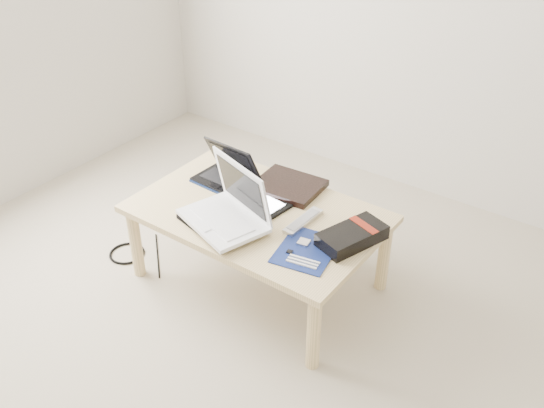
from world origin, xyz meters
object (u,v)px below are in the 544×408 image
Objects in this scene: coffee_table at (257,220)px; white_laptop at (229,209)px; netbook at (228,173)px; gpu_box at (352,236)px.

coffee_table is 2.55× the size of white_laptop.
coffee_table is at bearing -24.78° from netbook.
coffee_table is 3.44× the size of gpu_box.
gpu_box is at bearing -6.52° from netbook.
white_laptop is at bearing -104.23° from coffee_table.
white_laptop is 1.35× the size of gpu_box.
coffee_table is 3.72× the size of netbook.
gpu_box is at bearing 21.02° from white_laptop.
netbook is (-0.27, 0.13, 0.09)m from coffee_table.
netbook reaches higher than gpu_box.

